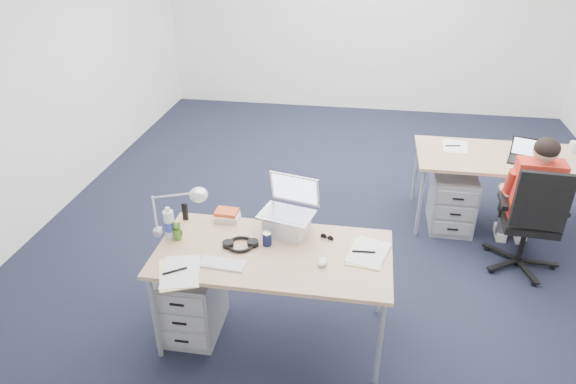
{
  "coord_description": "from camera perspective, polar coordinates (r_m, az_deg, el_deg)",
  "views": [
    {
      "loc": [
        0.1,
        -4.41,
        2.76
      ],
      "look_at": [
        -0.45,
        -0.98,
        0.85
      ],
      "focal_mm": 32.0,
      "sensor_mm": 36.0,
      "label": 1
    }
  ],
  "objects": [
    {
      "name": "far_papers",
      "position": [
        5.29,
        18.05,
        4.77
      ],
      "size": [
        0.26,
        0.34,
        0.01
      ],
      "primitive_type": "cube",
      "rotation": [
        0.0,
        0.0,
        -0.12
      ],
      "color": "white",
      "rests_on": "desk_far"
    },
    {
      "name": "headphones",
      "position": [
        3.56,
        -5.3,
        -5.72
      ],
      "size": [
        0.29,
        0.24,
        0.04
      ],
      "primitive_type": null,
      "rotation": [
        0.0,
        0.0,
        0.23
      ],
      "color": "black",
      "rests_on": "desk_near"
    },
    {
      "name": "water_bottle",
      "position": [
        3.68,
        -13.08,
        -3.32
      ],
      "size": [
        0.1,
        0.1,
        0.24
      ],
      "primitive_type": "cylinder",
      "rotation": [
        0.0,
        0.0,
        -0.31
      ],
      "color": "silver",
      "rests_on": "desk_near"
    },
    {
      "name": "desk_near",
      "position": [
        3.53,
        -1.66,
        -7.29
      ],
      "size": [
        1.6,
        0.8,
        0.73
      ],
      "color": "tan",
      "rests_on": "ground"
    },
    {
      "name": "sunglasses",
      "position": [
        3.64,
        4.36,
        -5.05
      ],
      "size": [
        0.11,
        0.08,
        0.02
      ],
      "primitive_type": null,
      "rotation": [
        0.0,
        0.0,
        -0.38
      ],
      "color": "black",
      "rests_on": "desk_near"
    },
    {
      "name": "seated_person",
      "position": [
        4.86,
        25.19,
        -0.57
      ],
      "size": [
        0.38,
        0.66,
        1.2
      ],
      "rotation": [
        0.0,
        0.0,
        -0.05
      ],
      "color": "red",
      "rests_on": "ground"
    },
    {
      "name": "papers_left",
      "position": [
        3.38,
        -12.08,
        -8.77
      ],
      "size": [
        0.33,
        0.4,
        0.01
      ],
      "primitive_type": "cube",
      "rotation": [
        0.0,
        0.0,
        0.3
      ],
      "color": "#FFFA93",
      "rests_on": "desk_near"
    },
    {
      "name": "book_stack",
      "position": [
        3.85,
        -6.78,
        -2.59
      ],
      "size": [
        0.21,
        0.19,
        0.08
      ],
      "primitive_type": "cube",
      "rotation": [
        0.0,
        0.0,
        0.38
      ],
      "color": "silver",
      "rests_on": "desk_near"
    },
    {
      "name": "room",
      "position": [
        4.54,
        7.94,
        15.14
      ],
      "size": [
        6.02,
        7.02,
        2.8
      ],
      "color": "white",
      "rests_on": "ground"
    },
    {
      "name": "wireless_keyboard",
      "position": [
        3.41,
        -7.27,
        -7.9
      ],
      "size": [
        0.3,
        0.14,
        0.01
      ],
      "primitive_type": "cube",
      "rotation": [
        0.0,
        0.0,
        -0.07
      ],
      "color": "white",
      "rests_on": "desk_near"
    },
    {
      "name": "drawer_pedestal_near",
      "position": [
        3.88,
        -10.64,
        -11.64
      ],
      "size": [
        0.4,
        0.5,
        0.55
      ],
      "primitive_type": "cube",
      "color": "#95979A",
      "rests_on": "ground"
    },
    {
      "name": "dark_laptop",
      "position": [
        5.17,
        25.11,
        4.11
      ],
      "size": [
        0.38,
        0.37,
        0.22
      ],
      "primitive_type": null,
      "rotation": [
        0.0,
        0.0,
        -0.32
      ],
      "color": "black",
      "rests_on": "desk_far"
    },
    {
      "name": "office_chair",
      "position": [
        4.87,
        24.8,
        -4.79
      ],
      "size": [
        0.67,
        0.67,
        1.01
      ],
      "rotation": [
        0.0,
        0.0,
        -0.06
      ],
      "color": "black",
      "rests_on": "ground"
    },
    {
      "name": "can_koozie",
      "position": [
        3.55,
        -2.34,
        -5.21
      ],
      "size": [
        0.07,
        0.07,
        0.1
      ],
      "primitive_type": "cylinder",
      "rotation": [
        0.0,
        0.0,
        -0.07
      ],
      "color": "#13183C",
      "rests_on": "desk_near"
    },
    {
      "name": "computer_mouse",
      "position": [
        3.39,
        3.85,
        -7.77
      ],
      "size": [
        0.07,
        0.11,
        0.04
      ],
      "primitive_type": "ellipsoid",
      "rotation": [
        0.0,
        0.0,
        -0.12
      ],
      "color": "white",
      "rests_on": "desk_near"
    },
    {
      "name": "desk_far",
      "position": [
        5.28,
        22.75,
        3.23
      ],
      "size": [
        1.6,
        0.8,
        0.73
      ],
      "color": "tan",
      "rests_on": "ground"
    },
    {
      "name": "far_cup",
      "position": [
        5.62,
        29.11,
        4.4
      ],
      "size": [
        0.09,
        0.09,
        0.11
      ],
      "primitive_type": "cylinder",
      "rotation": [
        0.0,
        0.0,
        -0.26
      ],
      "color": "white",
      "rests_on": "desk_far"
    },
    {
      "name": "floor",
      "position": [
        5.21,
        6.68,
        -3.5
      ],
      "size": [
        7.0,
        7.0,
        0.0
      ],
      "primitive_type": "plane",
      "color": "black",
      "rests_on": "ground"
    },
    {
      "name": "cordless_phone",
      "position": [
        3.89,
        -11.37,
        -2.14
      ],
      "size": [
        0.04,
        0.03,
        0.14
      ],
      "primitive_type": "cube",
      "rotation": [
        0.0,
        0.0,
        -0.23
      ],
      "color": "black",
      "rests_on": "desk_near"
    },
    {
      "name": "silver_laptop",
      "position": [
        3.6,
        -0.16,
        -1.83
      ],
      "size": [
        0.43,
        0.37,
        0.39
      ],
      "primitive_type": null,
      "rotation": [
        0.0,
        0.0,
        -0.23
      ],
      "color": "silver",
      "rests_on": "desk_near"
    },
    {
      "name": "papers_right",
      "position": [
        3.52,
        8.77,
        -6.76
      ],
      "size": [
        0.3,
        0.38,
        0.01
      ],
      "primitive_type": "cube",
      "rotation": [
        0.0,
        0.0,
        -0.24
      ],
      "color": "#FFFA93",
      "rests_on": "desk_near"
    },
    {
      "name": "drawer_pedestal_far",
      "position": [
        5.25,
        17.75,
        -1.01
      ],
      "size": [
        0.4,
        0.5,
        0.55
      ],
      "primitive_type": "cube",
      "color": "#95979A",
      "rests_on": "ground"
    },
    {
      "name": "desk_lamp",
      "position": [
        3.63,
        -12.78,
        -2.04
      ],
      "size": [
        0.4,
        0.23,
        0.43
      ],
      "primitive_type": null,
      "rotation": [
        0.0,
        0.0,
        -0.26
      ],
      "color": "silver",
      "rests_on": "desk_near"
    },
    {
      "name": "bear_figurine",
      "position": [
        3.68,
        -12.22,
        -4.19
      ],
      "size": [
        0.08,
        0.07,
        0.14
      ],
      "primitive_type": null,
      "rotation": [
        0.0,
        0.0,
        0.18
      ],
      "color": "#30691C",
      "rests_on": "desk_near"
    }
  ]
}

